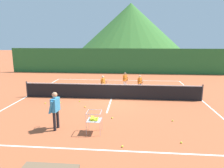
% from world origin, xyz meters
% --- Properties ---
extents(ground_plane, '(120.00, 120.00, 0.00)m').
position_xyz_m(ground_plane, '(0.00, 0.00, 0.00)').
color(ground_plane, '#B25633').
extents(line_baseline_near, '(11.45, 0.08, 0.01)m').
position_xyz_m(line_baseline_near, '(0.00, -6.36, 0.00)').
color(line_baseline_near, white).
rests_on(line_baseline_near, ground).
extents(line_baseline_far, '(11.45, 0.08, 0.01)m').
position_xyz_m(line_baseline_far, '(0.00, 6.30, 0.00)').
color(line_baseline_far, white).
rests_on(line_baseline_far, ground).
extents(line_sideline_west, '(0.08, 12.66, 0.01)m').
position_xyz_m(line_sideline_west, '(-5.72, 0.00, 0.00)').
color(line_sideline_west, white).
rests_on(line_sideline_west, ground).
extents(line_sideline_east, '(0.08, 12.66, 0.01)m').
position_xyz_m(line_sideline_east, '(5.72, 0.00, 0.00)').
color(line_sideline_east, white).
rests_on(line_sideline_east, ground).
extents(line_service_center, '(0.08, 5.38, 0.01)m').
position_xyz_m(line_service_center, '(0.00, 0.00, 0.00)').
color(line_service_center, white).
rests_on(line_service_center, ground).
extents(tennis_net, '(11.40, 0.08, 1.05)m').
position_xyz_m(tennis_net, '(0.00, 0.00, 0.50)').
color(tennis_net, '#333338').
rests_on(tennis_net, ground).
extents(instructor, '(0.43, 0.77, 1.63)m').
position_xyz_m(instructor, '(-1.93, -4.81, 0.98)').
color(instructor, black).
rests_on(instructor, ground).
extents(student_0, '(0.41, 0.68, 1.28)m').
position_xyz_m(student_0, '(-0.71, 1.33, 0.77)').
color(student_0, navy).
rests_on(student_0, ground).
extents(student_1, '(0.41, 0.70, 1.28)m').
position_xyz_m(student_1, '(0.81, 2.90, 0.77)').
color(student_1, silver).
rests_on(student_1, ground).
extents(student_2, '(0.40, 0.67, 1.20)m').
position_xyz_m(student_2, '(1.91, 2.18, 0.72)').
color(student_2, navy).
rests_on(student_2, ground).
extents(ball_cart, '(0.58, 0.58, 0.90)m').
position_xyz_m(ball_cart, '(-0.26, -5.01, 0.59)').
color(ball_cart, '#B7B7BC').
rests_on(ball_cart, ground).
extents(tennis_ball_0, '(0.07, 0.07, 0.07)m').
position_xyz_m(tennis_ball_0, '(0.34, -3.41, 0.03)').
color(tennis_ball_0, yellow).
rests_on(tennis_ball_0, ground).
extents(tennis_ball_1, '(0.07, 0.07, 0.07)m').
position_xyz_m(tennis_ball_1, '(3.20, -3.50, 0.03)').
color(tennis_ball_1, yellow).
rests_on(tennis_ball_1, ground).
extents(tennis_ball_2, '(0.07, 0.07, 0.07)m').
position_xyz_m(tennis_ball_2, '(-0.68, -3.26, 0.03)').
color(tennis_ball_2, yellow).
rests_on(tennis_ball_2, ground).
extents(tennis_ball_3, '(0.07, 0.07, 0.07)m').
position_xyz_m(tennis_ball_3, '(-1.33, -1.88, 0.03)').
color(tennis_ball_3, yellow).
rests_on(tennis_ball_3, ground).
extents(tennis_ball_4, '(0.07, 0.07, 0.07)m').
position_xyz_m(tennis_ball_4, '(-2.98, -1.22, 0.03)').
color(tennis_ball_4, yellow).
rests_on(tennis_ball_4, ground).
extents(tennis_ball_6, '(0.07, 0.07, 0.07)m').
position_xyz_m(tennis_ball_6, '(3.11, -5.63, 0.03)').
color(tennis_ball_6, yellow).
rests_on(tennis_ball_6, ground).
extents(tennis_ball_7, '(0.07, 0.07, 0.07)m').
position_xyz_m(tennis_ball_7, '(-3.84, -1.41, 0.03)').
color(tennis_ball_7, yellow).
rests_on(tennis_ball_7, ground).
extents(tennis_ball_8, '(0.07, 0.07, 0.07)m').
position_xyz_m(tennis_ball_8, '(0.95, -6.10, 0.03)').
color(tennis_ball_8, yellow).
rests_on(tennis_ball_8, ground).
extents(tennis_ball_9, '(0.07, 0.07, 0.07)m').
position_xyz_m(tennis_ball_9, '(-1.89, -0.86, 0.03)').
color(tennis_ball_9, yellow).
rests_on(tennis_ball_9, ground).
extents(windscreen_fence, '(25.18, 0.08, 2.80)m').
position_xyz_m(windscreen_fence, '(0.00, 10.37, 1.40)').
color(windscreen_fence, '#286B33').
rests_on(windscreen_fence, ground).
extents(hill_0, '(39.14, 39.14, 17.50)m').
position_xyz_m(hill_0, '(1.08, 70.88, 8.75)').
color(hill_0, '#38702D').
rests_on(hill_0, ground).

